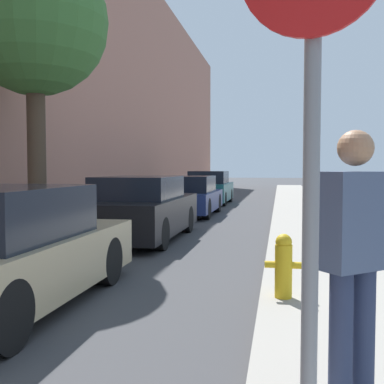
{
  "coord_description": "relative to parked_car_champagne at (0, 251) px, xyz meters",
  "views": [
    {
      "loc": [
        2.12,
        1.01,
        1.61
      ],
      "look_at": [
        0.14,
        11.58,
        1.05
      ],
      "focal_mm": 44.05,
      "sensor_mm": 36.0,
      "label": 1
    }
  ],
  "objects": [
    {
      "name": "ground_plane",
      "position": [
        1.01,
        10.17,
        -0.66
      ],
      "size": [
        120.0,
        120.0,
        0.0
      ],
      "primitive_type": "plane",
      "color": "#3D3D3F"
    },
    {
      "name": "sidewalk_left",
      "position": [
        -1.89,
        10.17,
        -0.6
      ],
      "size": [
        2.0,
        52.0,
        0.12
      ],
      "color": "#9E998E",
      "rests_on": "ground"
    },
    {
      "name": "sidewalk_right",
      "position": [
        3.91,
        10.17,
        -0.6
      ],
      "size": [
        2.0,
        52.0,
        0.12
      ],
      "color": "#9E998E",
      "rests_on": "ground"
    },
    {
      "name": "building_facade_left",
      "position": [
        -3.24,
        10.17,
        4.53
      ],
      "size": [
        0.7,
        52.0,
        10.37
      ],
      "color": "tan",
      "rests_on": "ground"
    },
    {
      "name": "parked_car_champagne",
      "position": [
        0.0,
        0.0,
        0.0
      ],
      "size": [
        1.82,
        3.97,
        1.4
      ],
      "color": "black",
      "rests_on": "ground"
    },
    {
      "name": "parked_car_black",
      "position": [
        0.08,
        5.29,
        0.02
      ],
      "size": [
        1.78,
        4.27,
        1.42
      ],
      "color": "black",
      "rests_on": "ground"
    },
    {
      "name": "parked_car_navy",
      "position": [
        0.12,
        10.76,
        -0.02
      ],
      "size": [
        1.78,
        4.08,
        1.33
      ],
      "color": "black",
      "rests_on": "ground"
    },
    {
      "name": "parked_car_teal",
      "position": [
        0.05,
        15.87,
        0.02
      ],
      "size": [
        1.76,
        3.98,
        1.46
      ],
      "color": "black",
      "rests_on": "ground"
    },
    {
      "name": "street_tree_near",
      "position": [
        -1.54,
        3.66,
        3.71
      ],
      "size": [
        2.82,
        2.82,
        5.71
      ],
      "color": "#4C3A2B",
      "rests_on": "sidewalk_left"
    },
    {
      "name": "fire_hydrant",
      "position": [
        3.18,
        0.62,
        -0.16
      ],
      "size": [
        0.43,
        0.2,
        0.74
      ],
      "color": "gold",
      "rests_on": "sidewalk_right"
    },
    {
      "name": "traffic_sign_post",
      "position": [
        3.25,
        -2.83,
        1.36
      ],
      "size": [
        0.71,
        0.17,
        2.86
      ],
      "rotation": [
        0.0,
        0.0,
        -0.21
      ],
      "color": "gray",
      "rests_on": "sidewalk_right"
    },
    {
      "name": "pedestrian",
      "position": [
        3.6,
        -1.67,
        0.43
      ],
      "size": [
        0.52,
        0.49,
        1.73
      ],
      "rotation": [
        0.0,
        0.0,
        -2.46
      ],
      "color": "#283351",
      "rests_on": "sidewalk_right"
    },
    {
      "name": "bicycle",
      "position": [
        4.36,
        3.28,
        -0.18
      ],
      "size": [
        0.49,
        1.67,
        0.69
      ],
      "rotation": [
        0.0,
        0.0,
        -0.2
      ],
      "color": "black",
      "rests_on": "sidewalk_right"
    }
  ]
}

